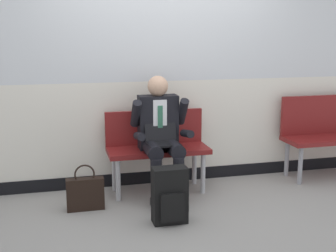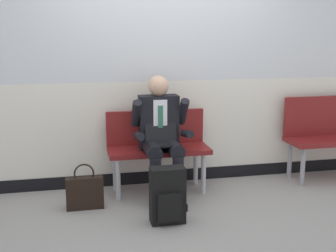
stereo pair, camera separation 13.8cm
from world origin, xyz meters
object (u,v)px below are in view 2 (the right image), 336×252
person_seated (161,134)px  backpack (168,196)px  bench_empty (336,131)px  bench_with_person (157,144)px  handbag (85,192)px

person_seated → backpack: (-0.07, -0.66, -0.41)m
backpack → bench_empty: bearing=21.6°
bench_with_person → bench_empty: bench_empty is taller
person_seated → backpack: bearing=-96.4°
bench_empty → backpack: bench_empty is taller
bench_empty → person_seated: bearing=-174.5°
person_seated → backpack: size_ratio=2.43×
bench_with_person → person_seated: bearing=-90.0°
backpack → person_seated: bearing=83.6°
bench_with_person → handbag: size_ratio=2.34×
bench_with_person → handbag: bench_with_person is taller
bench_empty → backpack: bearing=-158.4°
person_seated → backpack: person_seated is taller
bench_with_person → person_seated: 0.24m
backpack → handbag: 0.85m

